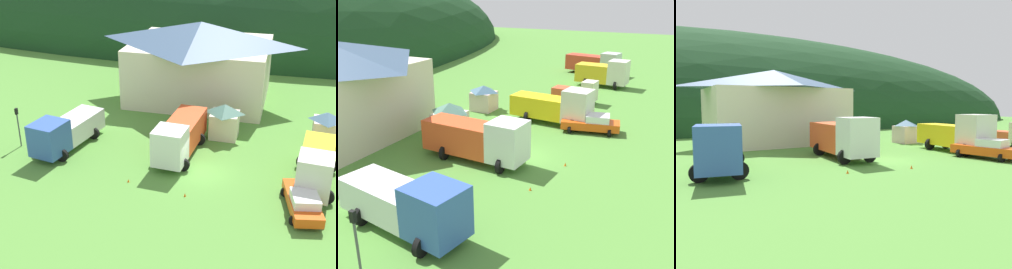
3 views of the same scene
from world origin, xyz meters
The scene contains 13 objects.
ground_plane centered at (0.00, 0.00, 0.00)m, with size 200.00×200.00×0.00m, color #518C38.
play_shed_cream centered at (0.64, 7.01, 1.65)m, with size 2.69×2.58×3.21m.
play_shed_pink centered at (9.64, 8.71, 1.38)m, with size 2.48×2.49×2.69m.
box_truck_blue centered at (-12.31, 0.97, 1.67)m, with size 4.07×8.23×3.27m.
heavy_rig_white centered at (-2.45, 2.40, 1.82)m, with size 3.59×8.29×3.49m.
flatbed_truck_yellow centered at (8.56, 0.24, 1.76)m, with size 3.59×8.02×3.59m.
light_truck_cream centered at (16.98, 0.55, 1.22)m, with size 2.66×5.09×2.63m.
heavy_rig_striped centered at (26.43, -0.19, 1.86)m, with size 3.66×6.84×3.61m.
tow_truck_silver centered at (34.03, 3.05, 1.78)m, with size 4.10×8.36×3.42m.
service_pickup_orange centered at (7.76, -3.53, 0.83)m, with size 3.04×5.44×1.66m.
traffic_light_west centered at (-16.40, 0.37, 2.25)m, with size 0.20×0.32×3.60m.
traffic_cone_near_pickup centered at (-5.15, -2.95, 0.00)m, with size 0.36×0.36×0.47m, color orange.
traffic_cone_mid_row centered at (-0.48, -3.77, 0.00)m, with size 0.36×0.36×0.53m, color orange.
Camera 2 is at (-26.61, -11.78, 12.21)m, focal length 42.92 mm.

